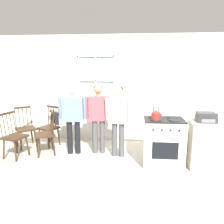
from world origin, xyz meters
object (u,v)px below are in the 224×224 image
person_teen_center (98,113)px  potted_plant (102,102)px  person_elderly_left (73,113)px  stove (163,141)px  stereo (206,117)px  chair_center_cluster (26,129)px  person_adult_right (118,115)px  chair_near_wall (14,137)px  kettle (156,115)px  side_counter (203,144)px  chair_by_window (46,134)px  chair_near_stove (49,128)px  handbag (56,118)px

person_teen_center → potted_plant: size_ratio=5.85×
person_elderly_left → stove: size_ratio=1.40×
stove → stereo: size_ratio=3.19×
person_elderly_left → potted_plant: person_elderly_left is taller
person_teen_center → stove: 1.50m
chair_center_cluster → person_adult_right: person_adult_right is taller
chair_near_wall → stove: 3.10m
person_elderly_left → stereo: bearing=-17.7°
kettle → side_counter: (0.93, 0.08, -0.57)m
chair_by_window → person_adult_right: person_adult_right is taller
chair_center_cluster → chair_near_stove: 0.55m
person_adult_right → potted_plant: (-0.48, 1.02, 0.11)m
chair_near_stove → handbag: (0.34, -0.42, 0.35)m
kettle → potted_plant: 1.89m
chair_near_wall → chair_near_stove: 0.90m
chair_near_stove → chair_by_window: bearing=-48.2°
potted_plant → person_teen_center: bearing=-88.0°
kettle → handbag: size_ratio=0.80×
chair_near_wall → stereo: (3.86, -0.10, 0.53)m
person_elderly_left → potted_plant: 1.09m
chair_near_wall → person_teen_center: bearing=-59.8°
kettle → stereo: (0.93, 0.06, -0.04)m
side_counter → stereo: stereo is taller
chair_center_cluster → side_counter: chair_center_cluster is taller
chair_by_window → handbag: (0.21, 0.11, 0.35)m
chair_center_cluster → side_counter: (3.92, -0.70, -0.00)m
chair_center_cluster → chair_by_window: bearing=-71.0°
potted_plant → person_adult_right: bearing=-64.9°
chair_near_wall → chair_near_stove: size_ratio=1.00×
person_teen_center → handbag: bearing=175.1°
chair_by_window → chair_near_stove: 0.54m
person_adult_right → person_elderly_left: bearing=-174.4°
person_teen_center → stereo: bearing=-23.3°
side_counter → person_teen_center: bearing=166.6°
chair_near_wall → chair_center_cluster: (-0.06, 0.62, 0.00)m
chair_by_window → person_adult_right: size_ratio=0.64×
chair_by_window → potted_plant: bearing=106.0°
chair_near_stove → person_elderly_left: size_ratio=0.64×
person_elderly_left → person_teen_center: (0.55, 0.08, 0.01)m
person_teen_center → side_counter: size_ratio=1.70×
stove → potted_plant: size_ratio=4.14×
chair_near_wall → side_counter: bearing=-74.6°
stove → person_adult_right: bearing=161.6°
chair_by_window → potted_plant: (1.12, 1.05, 0.57)m
person_adult_right → potted_plant: 1.13m
person_teen_center → side_counter: (2.11, -0.50, -0.47)m
chair_by_window → stove: size_ratio=0.90×
stereo → stove: bearing=174.7°
chair_near_wall → kettle: bearing=-76.5°
chair_by_window → stereo: size_ratio=2.86×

